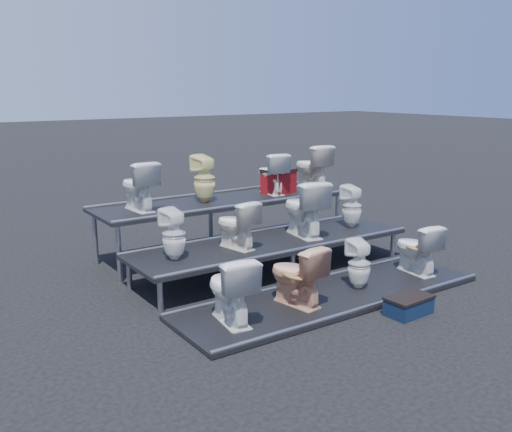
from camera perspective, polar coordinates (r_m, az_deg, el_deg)
ground at (r=8.30m, az=1.63°, el=-5.60°), size 80.00×80.00×0.00m
tier_front at (r=7.33m, az=7.64°, el=-7.99°), size 4.20×1.20×0.06m
tier_mid at (r=8.23m, az=1.64°, el=-4.08°), size 4.20×1.20×0.46m
tier_back at (r=9.22m, az=-3.09°, el=-0.94°), size 4.20×1.20×0.86m
toilet_0 at (r=6.34m, az=-2.58°, el=-7.27°), size 0.54×0.81×0.77m
toilet_1 at (r=6.84m, az=4.07°, el=-5.87°), size 0.53×0.79×0.74m
toilet_2 at (r=7.51m, az=10.28°, el=-4.73°), size 0.33×0.33×0.65m
toilet_3 at (r=8.29m, az=15.77°, el=-3.11°), size 0.46×0.73×0.71m
toilet_4 at (r=7.31m, az=-8.22°, el=-1.80°), size 0.35×0.35×0.67m
toilet_5 at (r=7.75m, az=-2.00°, el=-0.84°), size 0.48×0.70×0.66m
toilet_6 at (r=8.40m, az=4.79°, el=0.82°), size 0.59×0.89×0.84m
toilet_7 at (r=9.05m, az=9.58°, el=0.98°), size 0.32×0.33×0.67m
toilet_8 at (r=8.42m, az=-11.70°, el=2.98°), size 0.44×0.73×0.72m
toilet_9 at (r=8.88m, az=-5.18°, el=3.76°), size 0.39×0.40×0.74m
toilet_10 at (r=9.56m, az=1.54°, el=4.30°), size 0.48×0.72×0.69m
toilet_11 at (r=10.09m, az=5.59°, el=4.95°), size 0.47×0.78×0.78m
red_crate at (r=9.66m, az=2.27°, el=3.38°), size 0.59×0.52×0.36m
step_stool at (r=7.02m, az=15.02°, el=-8.73°), size 0.56×0.35×0.20m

